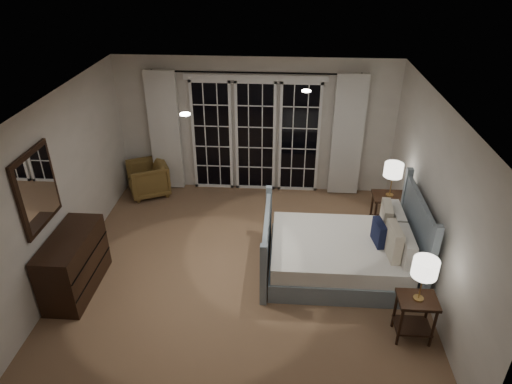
# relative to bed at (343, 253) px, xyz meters

# --- Properties ---
(floor) EXTENTS (5.00, 5.00, 0.00)m
(floor) POSITION_rel_bed_xyz_m (-1.42, -0.04, -0.32)
(floor) COLOR brown
(floor) RESTS_ON ground
(ceiling) EXTENTS (5.00, 5.00, 0.00)m
(ceiling) POSITION_rel_bed_xyz_m (-1.42, -0.04, 2.18)
(ceiling) COLOR white
(ceiling) RESTS_ON wall_back
(wall_left) EXTENTS (0.02, 5.00, 2.50)m
(wall_left) POSITION_rel_bed_xyz_m (-3.92, -0.04, 0.93)
(wall_left) COLOR silver
(wall_left) RESTS_ON floor
(wall_right) EXTENTS (0.02, 5.00, 2.50)m
(wall_right) POSITION_rel_bed_xyz_m (1.08, -0.04, 0.93)
(wall_right) COLOR silver
(wall_right) RESTS_ON floor
(wall_back) EXTENTS (5.00, 0.02, 2.50)m
(wall_back) POSITION_rel_bed_xyz_m (-1.42, 2.46, 0.93)
(wall_back) COLOR silver
(wall_back) RESTS_ON floor
(wall_front) EXTENTS (5.00, 0.02, 2.50)m
(wall_front) POSITION_rel_bed_xyz_m (-1.42, -2.54, 0.93)
(wall_front) COLOR silver
(wall_front) RESTS_ON floor
(french_doors) EXTENTS (2.50, 0.04, 2.20)m
(french_doors) POSITION_rel_bed_xyz_m (-1.42, 2.42, 0.77)
(french_doors) COLOR black
(french_doors) RESTS_ON wall_back
(curtain_rod) EXTENTS (3.50, 0.03, 0.03)m
(curtain_rod) POSITION_rel_bed_xyz_m (-1.42, 2.36, 1.93)
(curtain_rod) COLOR black
(curtain_rod) RESTS_ON wall_back
(curtain_left) EXTENTS (0.55, 0.10, 2.25)m
(curtain_left) POSITION_rel_bed_xyz_m (-3.07, 2.34, 0.83)
(curtain_left) COLOR silver
(curtain_left) RESTS_ON curtain_rod
(curtain_right) EXTENTS (0.55, 0.10, 2.25)m
(curtain_right) POSITION_rel_bed_xyz_m (0.23, 2.34, 0.83)
(curtain_right) COLOR silver
(curtain_right) RESTS_ON curtain_rod
(downlight_a) EXTENTS (0.12, 0.12, 0.01)m
(downlight_a) POSITION_rel_bed_xyz_m (-0.62, 0.56, 2.17)
(downlight_a) COLOR white
(downlight_a) RESTS_ON ceiling
(downlight_b) EXTENTS (0.12, 0.12, 0.01)m
(downlight_b) POSITION_rel_bed_xyz_m (-2.02, -0.44, 2.17)
(downlight_b) COLOR white
(downlight_b) RESTS_ON ceiling
(bed) EXTENTS (2.11, 1.51, 1.22)m
(bed) POSITION_rel_bed_xyz_m (0.00, 0.00, 0.00)
(bed) COLOR gray
(bed) RESTS_ON floor
(nightstand_left) EXTENTS (0.45, 0.36, 0.59)m
(nightstand_left) POSITION_rel_bed_xyz_m (0.72, -1.20, 0.07)
(nightstand_left) COLOR black
(nightstand_left) RESTS_ON floor
(nightstand_right) EXTENTS (0.51, 0.41, 0.66)m
(nightstand_right) POSITION_rel_bed_xyz_m (0.81, 1.11, 0.12)
(nightstand_right) COLOR black
(nightstand_right) RESTS_ON floor
(lamp_left) EXTENTS (0.29, 0.29, 0.56)m
(lamp_left) POSITION_rel_bed_xyz_m (0.72, -1.20, 0.72)
(lamp_left) COLOR tan
(lamp_left) RESTS_ON nightstand_left
(lamp_right) EXTENTS (0.29, 0.29, 0.56)m
(lamp_right) POSITION_rel_bed_xyz_m (0.81, 1.11, 0.80)
(lamp_right) COLOR tan
(lamp_right) RESTS_ON nightstand_right
(armchair) EXTENTS (0.93, 0.92, 0.64)m
(armchair) POSITION_rel_bed_xyz_m (-3.40, 2.06, 0.00)
(armchair) COLOR brown
(armchair) RESTS_ON floor
(dresser) EXTENTS (0.51, 1.19, 0.85)m
(dresser) POSITION_rel_bed_xyz_m (-3.65, -0.63, 0.11)
(dresser) COLOR black
(dresser) RESTS_ON floor
(mirror) EXTENTS (0.05, 0.85, 1.00)m
(mirror) POSITION_rel_bed_xyz_m (-3.89, -0.63, 1.23)
(mirror) COLOR black
(mirror) RESTS_ON wall_left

